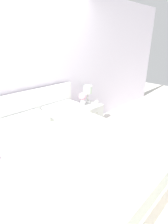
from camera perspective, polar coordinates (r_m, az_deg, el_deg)
The scene contains 8 objects.
ground_plane at distance 3.40m, azimuth -13.79°, elevation -9.88°, with size 12.00×12.00×0.00m, color silver.
wall_back at distance 2.99m, azimuth -16.87°, elevation 12.26°, with size 8.00×0.06×2.60m.
bed at distance 2.53m, azimuth -1.85°, elevation -13.11°, with size 1.45×2.17×1.04m.
nightstand at distance 3.69m, azimuth 1.74°, elevation -1.58°, with size 0.43×0.43×0.55m.
table_lamp at distance 3.59m, azimuth 1.26°, elevation 6.88°, with size 0.17×0.17×0.37m.
flower_vase at distance 3.49m, azimuth -0.45°, elevation 4.61°, with size 0.15×0.15×0.27m.
teacup at distance 3.51m, azimuth 3.27°, elevation 2.34°, with size 0.12×0.12×0.05m.
alarm_clock at distance 3.62m, azimuth 4.18°, elevation 3.10°, with size 0.07×0.06×0.07m.
Camera 1 is at (-1.39, -2.53, 1.80)m, focal length 28.00 mm.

